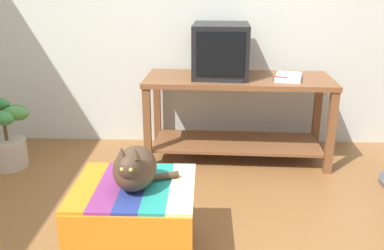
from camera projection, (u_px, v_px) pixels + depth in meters
back_wall at (199, 1)px, 3.75m from camera, size 8.00×0.10×2.60m
desk at (237, 103)px, 3.57m from camera, size 1.56×0.67×0.72m
tv_monitor at (221, 51)px, 3.49m from camera, size 0.47×0.54×0.43m
keyboard at (219, 79)px, 3.38m from camera, size 0.41×0.19×0.02m
book at (288, 77)px, 3.42m from camera, size 0.27×0.34×0.04m
ottoman_with_blanket at (136, 221)px, 2.32m from camera, size 0.64×0.59×0.44m
cat at (135, 168)px, 2.19m from camera, size 0.34×0.34×0.27m
potted_plant at (7, 137)px, 3.45m from camera, size 0.41×0.32×0.67m
stapler at (280, 79)px, 3.34m from camera, size 0.11×0.09×0.04m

